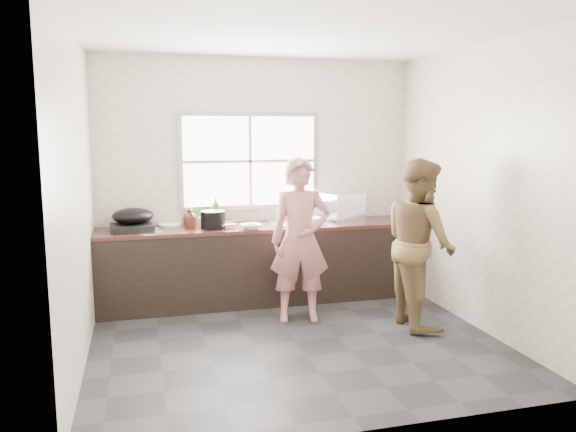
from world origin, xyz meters
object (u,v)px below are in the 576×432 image
object	(u,v)px
person_side	(420,243)
dish_rack	(343,207)
bowl_mince	(251,226)
bottle_brown_short	(190,217)
bottle_brown_tall	(191,220)
burner	(132,227)
plate_food	(170,225)
pot_lid_right	(148,229)
black_pot	(213,220)
bowl_held	(316,221)
woman	(300,245)
bottle_green	(216,210)
wok	(133,216)
cutting_board	(217,223)
glass_jar	(201,222)
bowl_crabs	(310,222)
pot_lid_left	(151,233)

from	to	relation	value
person_side	dish_rack	size ratio (longest dim) A/B	3.76
bowl_mince	bottle_brown_short	xyz separation A→B (m)	(-0.61, 0.36, 0.07)
bottle_brown_tall	burner	xyz separation A→B (m)	(-0.61, 0.03, -0.06)
plate_food	pot_lid_right	size ratio (longest dim) A/B	1.04
person_side	pot_lid_right	world-z (taller)	person_side
black_pot	bowl_held	bearing A→B (deg)	1.06
plate_food	dish_rack	size ratio (longest dim) A/B	0.57
bowl_mince	woman	bearing A→B (deg)	-52.16
bowl_mince	black_pot	bearing A→B (deg)	161.66
bottle_green	burner	distance (m)	0.94
bottle_brown_short	bottle_green	bearing A→B (deg)	15.58
bottle_green	bottle_brown_short	bearing A→B (deg)	-164.42
bottle_brown_tall	bottle_brown_short	xyz separation A→B (m)	(-0.00, 0.17, 0.00)
bowl_mince	bottle_green	bearing A→B (deg)	125.26
person_side	bottle_brown_tall	world-z (taller)	person_side
wok	woman	bearing A→B (deg)	-27.18
person_side	black_pot	world-z (taller)	person_side
cutting_board	glass_jar	xyz separation A→B (m)	(-0.18, -0.07, 0.03)
cutting_board	bottle_brown_tall	distance (m)	0.35
black_pot	dish_rack	world-z (taller)	dish_rack
bowl_held	wok	size ratio (longest dim) A/B	0.45
bowl_mince	bottle_brown_short	bearing A→B (deg)	149.43
person_side	bowl_crabs	world-z (taller)	person_side
bowl_crabs	woman	bearing A→B (deg)	-115.28
plate_food	dish_rack	xyz separation A→B (m)	(1.94, -0.20, 0.15)
plate_food	bottle_brown_short	world-z (taller)	bottle_brown_short
dish_rack	bottle_brown_short	bearing A→B (deg)	155.82
bottle_brown_tall	glass_jar	distance (m)	0.16
plate_food	bowl_held	bearing A→B (deg)	-10.36
woman	pot_lid_left	bearing A→B (deg)	170.49
bowl_mince	bowl_crabs	bearing A→B (deg)	8.44
bowl_crabs	bowl_held	size ratio (longest dim) A/B	1.07
dish_rack	bottle_brown_tall	bearing A→B (deg)	161.32
bowl_crabs	plate_food	size ratio (longest dim) A/B	0.83
bottle_brown_tall	pot_lid_left	xyz separation A→B (m)	(-0.42, -0.19, -0.09)
bottle_brown_short	pot_lid_left	world-z (taller)	bottle_brown_short
woman	bowl_mince	world-z (taller)	woman
woman	bottle_brown_tall	size ratio (longest dim) A/B	8.07
woman	bowl_crabs	world-z (taller)	woman
cutting_board	bowl_crabs	xyz separation A→B (m)	(1.00, -0.27, 0.01)
bowl_mince	plate_food	size ratio (longest dim) A/B	0.88
burner	dish_rack	distance (m)	2.34
burner	pot_lid_left	xyz separation A→B (m)	(0.19, -0.23, -0.03)
plate_food	bottle_brown_tall	world-z (taller)	bottle_brown_tall
woman	wok	bearing A→B (deg)	163.10
burner	bottle_brown_tall	bearing A→B (deg)	-3.24
cutting_board	burner	world-z (taller)	burner
woman	pot_lid_right	distance (m)	1.63
bowl_crabs	bowl_held	world-z (taller)	bowl_crabs
burner	pot_lid_left	size ratio (longest dim) A/B	1.64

